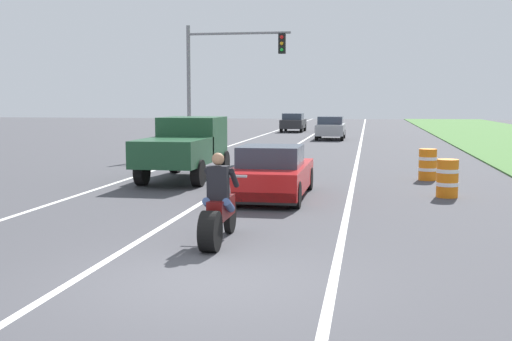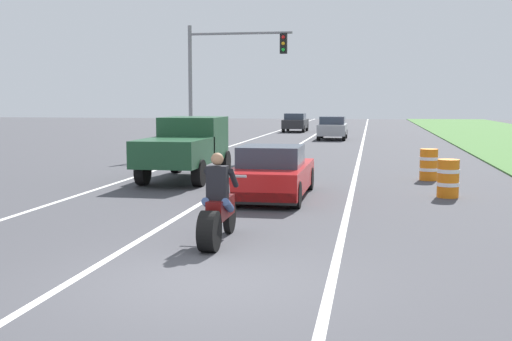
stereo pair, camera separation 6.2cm
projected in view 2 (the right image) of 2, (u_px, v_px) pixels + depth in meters
ground_plane at (202, 281)px, 8.96m from camera, size 160.00×160.00×0.00m
lane_stripe_left_solid at (202, 155)px, 29.47m from camera, size 0.14×120.00×0.01m
lane_stripe_right_solid at (359, 158)px, 28.20m from camera, size 0.14×120.00×0.01m
lane_stripe_centre_dashed at (279, 157)px, 28.84m from camera, size 0.14×120.00×0.01m
motorcycle_with_rider at (218, 211)px, 11.23m from camera, size 0.70×2.21×1.62m
sports_car_red at (272, 174)px, 16.58m from camera, size 1.84×4.30×1.37m
pickup_truck_left_lane_dark_green at (186, 145)px, 20.43m from camera, size 2.02×4.80×1.98m
traffic_light_mast_near at (222, 68)px, 29.59m from camera, size 4.91×0.34×6.00m
construction_barrel_nearest at (448, 178)px, 16.66m from camera, size 0.58×0.58×1.00m
construction_barrel_mid at (429, 164)px, 20.24m from camera, size 0.58×0.58×1.00m
distant_car_far_ahead at (333, 128)px, 41.50m from camera, size 1.80×4.00×1.50m
distant_car_further_ahead at (295, 122)px, 51.70m from camera, size 1.80×4.00×1.50m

